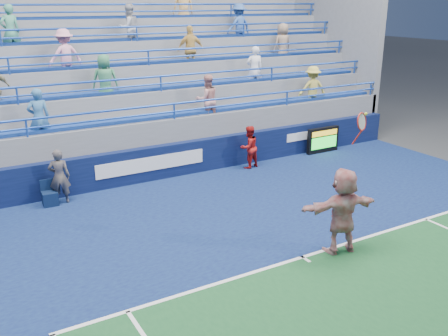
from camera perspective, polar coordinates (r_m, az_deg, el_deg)
ground at (r=11.47m, az=8.98°, el=-10.12°), size 120.00×120.00×0.00m
sponsor_wall at (r=16.39m, az=-5.23°, el=1.02°), size 18.00×0.32×1.10m
bleacher_stand at (r=19.52m, az=-10.08°, el=6.68°), size 18.00×5.60×6.13m
serve_speed_board at (r=19.18m, az=11.23°, el=3.15°), size 1.40×0.17×0.97m
judge_chair at (r=14.83m, az=-19.29°, el=-3.20°), size 0.43×0.43×0.72m
tennis_player at (r=11.50m, az=13.39°, el=-4.77°), size 1.94×0.93×3.21m
line_judge at (r=14.70m, az=-18.30°, el=-0.94°), size 0.67×0.53×1.59m
ball_girl at (r=17.01m, az=2.86°, el=2.39°), size 0.80×0.68×1.47m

